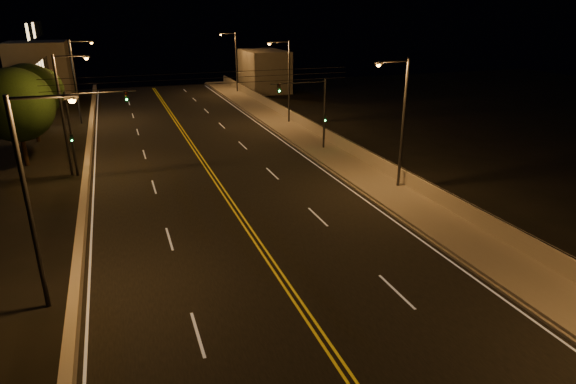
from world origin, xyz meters
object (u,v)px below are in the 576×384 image
object	(u,v)px
streetlight_5	(65,107)
streetlight_3	(234,59)
streetlight_1	(400,117)
streetlight_6	(77,76)
streetlight_4	(33,191)
tree_0	(16,105)
tree_2	(41,90)
tree_1	(30,93)
traffic_signal_left	(84,123)
streetlight_2	(287,77)
traffic_signal_right	(315,107)

from	to	relation	value
streetlight_5	streetlight_3	bearing A→B (deg)	58.18
streetlight_1	streetlight_6	distance (m)	37.73
streetlight_4	streetlight_3	bearing A→B (deg)	68.15
tree_0	tree_2	size ratio (longest dim) A/B	1.23
streetlight_3	streetlight_4	size ratio (longest dim) A/B	1.00
streetlight_5	tree_1	bearing A→B (deg)	107.78
streetlight_3	tree_2	distance (m)	29.72
streetlight_1	traffic_signal_left	distance (m)	23.27
streetlight_5	traffic_signal_left	distance (m)	1.64
streetlight_2	streetlight_4	size ratio (longest dim) A/B	1.00
tree_0	traffic_signal_left	bearing A→B (deg)	-40.07
traffic_signal_right	tree_1	distance (m)	27.02
tree_0	tree_1	world-z (taller)	tree_0
streetlight_6	traffic_signal_left	distance (m)	19.90
streetlight_2	streetlight_3	bearing A→B (deg)	90.00
traffic_signal_left	tree_2	xyz separation A→B (m)	(-4.89, 19.18, 0.01)
streetlight_5	tree_0	xyz separation A→B (m)	(-3.89, 3.93, -0.26)
streetlight_4	streetlight_6	distance (m)	38.46
streetlight_5	tree_2	xyz separation A→B (m)	(-3.80, 18.91, -1.19)
traffic_signal_left	streetlight_3	bearing A→B (deg)	59.70
streetlight_5	traffic_signal_right	bearing A→B (deg)	-0.76
streetlight_1	streetlight_5	world-z (taller)	same
streetlight_3	tree_2	world-z (taller)	streetlight_3
streetlight_3	traffic_signal_right	size ratio (longest dim) A/B	1.41
streetlight_4	streetlight_5	xyz separation A→B (m)	(0.00, 18.90, 0.00)
streetlight_5	streetlight_6	distance (m)	19.56
streetlight_3	streetlight_4	distance (m)	57.59
tree_2	tree_0	bearing A→B (deg)	-90.36
streetlight_4	traffic_signal_right	size ratio (longest dim) A/B	1.41
streetlight_6	tree_1	xyz separation A→B (m)	(-3.95, -7.24, -0.54)
streetlight_5	traffic_signal_right	xyz separation A→B (m)	(19.95, -0.27, -1.20)
tree_1	tree_0	bearing A→B (deg)	-89.61
traffic_signal_right	streetlight_1	bearing A→B (deg)	-82.45
streetlight_3	streetlight_5	bearing A→B (deg)	-121.82
streetlight_2	streetlight_6	bearing A→B (deg)	158.56
tree_1	tree_2	distance (m)	6.62
traffic_signal_right	traffic_signal_left	bearing A→B (deg)	180.00
streetlight_6	tree_2	xyz separation A→B (m)	(-3.80, -0.65, -1.19)
traffic_signal_right	tree_1	world-z (taller)	tree_1
streetlight_6	traffic_signal_left	size ratio (longest dim) A/B	1.41
tree_0	tree_1	xyz separation A→B (m)	(-0.06, 8.40, -0.29)
streetlight_5	traffic_signal_right	size ratio (longest dim) A/B	1.41
tree_0	streetlight_1	bearing A→B (deg)	-31.32
streetlight_2	tree_2	size ratio (longest dim) A/B	1.41
streetlight_4	tree_1	bearing A→B (deg)	97.21
traffic_signal_left	tree_1	world-z (taller)	tree_1
traffic_signal_right	streetlight_2	bearing A→B (deg)	82.57
streetlight_4	streetlight_5	world-z (taller)	same
streetlight_3	streetlight_6	distance (m)	26.16
streetlight_2	tree_0	xyz separation A→B (m)	(-25.33, -7.22, -0.26)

